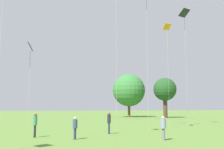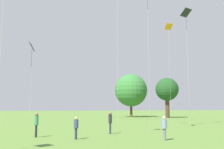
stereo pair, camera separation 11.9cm
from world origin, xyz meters
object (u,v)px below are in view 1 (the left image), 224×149
person_standing_0 (109,120)px  distant_tree_0 (129,90)px  person_standing_2 (35,122)px  person_standing_3 (75,126)px  distant_tree_1 (165,90)px  kite_5 (30,49)px  person_standing_6 (163,126)px  kite_1 (184,16)px  kite_8 (167,32)px

person_standing_0 → distant_tree_0: size_ratio=0.19×
person_standing_2 → person_standing_3: bearing=73.0°
person_standing_2 → distant_tree_1: size_ratio=0.22×
kite_5 → person_standing_6: bearing=-76.9°
kite_5 → distant_tree_0: size_ratio=0.84×
kite_5 → distant_tree_1: (25.04, 25.37, -1.62)m
person_standing_0 → person_standing_3: bearing=-104.0°
person_standing_0 → kite_1: 17.45m
person_standing_6 → kite_8: 14.54m
kite_5 → kite_8: (14.33, 1.98, 3.22)m
person_standing_2 → distant_tree_0: size_ratio=0.19×
person_standing_6 → distant_tree_0: bearing=-30.2°
person_standing_6 → person_standing_2: bearing=49.9°
person_standing_3 → kite_1: kite_1 is taller
person_standing_0 → kite_1: (10.90, 6.34, 12.06)m
person_standing_0 → person_standing_6: person_standing_0 is taller
person_standing_3 → kite_5: kite_5 is taller
kite_8 → distant_tree_0: 29.89m
distant_tree_0 → distant_tree_1: (5.88, -5.74, -0.16)m
kite_8 → person_standing_0: bearing=69.2°
person_standing_2 → distant_tree_0: distant_tree_0 is taller
person_standing_2 → kite_5: bearing=-150.5°
person_standing_0 → kite_5: 9.44m
person_standing_2 → person_standing_6: (8.35, -3.80, -0.15)m
person_standing_0 → distant_tree_1: bearing=88.7°
kite_1 → distant_tree_0: (1.69, 27.50, -7.32)m
kite_5 → kite_8: 14.82m
person_standing_6 → distant_tree_1: (15.92, 33.00, 4.74)m
person_standing_0 → kite_8: kite_8 is taller
person_standing_2 → kite_8: bearing=131.3°
kite_5 → person_standing_2: bearing=-115.6°
distant_tree_0 → person_standing_3: bearing=-113.1°
person_standing_3 → kite_8: size_ratio=0.13×
kite_8 → distant_tree_0: kite_8 is taller
person_standing_2 → person_standing_3: person_standing_2 is taller
distant_tree_1 → person_standing_2: bearing=-129.7°
kite_1 → distant_tree_1: (7.57, 21.76, -7.48)m
kite_8 → distant_tree_0: size_ratio=1.21×
person_standing_2 → person_standing_6: person_standing_2 is taller
distant_tree_0 → distant_tree_1: 8.22m
distant_tree_0 → distant_tree_1: size_ratio=1.16×
person_standing_0 → distant_tree_1: (18.47, 28.10, 4.57)m
person_standing_6 → kite_1: 18.58m
distant_tree_0 → kite_1: bearing=-93.5°
person_standing_3 → person_standing_6: size_ratio=0.96×
person_standing_0 → person_standing_3: (-3.10, -2.99, -0.19)m
kite_1 → person_standing_3: bearing=57.3°
person_standing_6 → kite_1: kite_1 is taller
distant_tree_0 → distant_tree_1: distant_tree_0 is taller
kite_8 → distant_tree_1: (10.71, 23.39, -4.85)m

